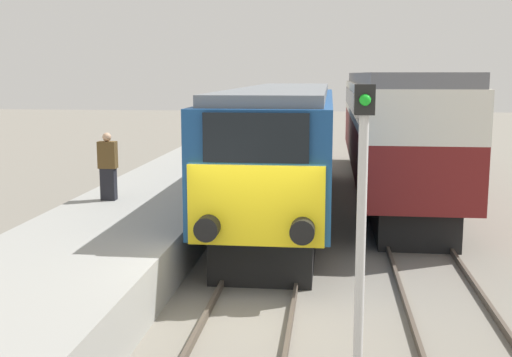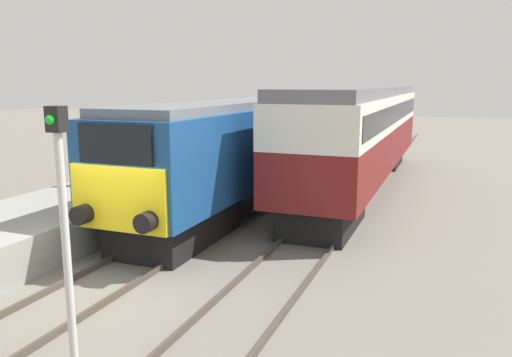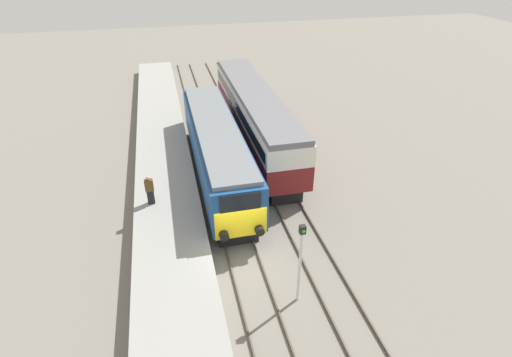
% 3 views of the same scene
% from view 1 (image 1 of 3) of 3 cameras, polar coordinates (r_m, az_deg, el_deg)
% --- Properties ---
extents(ground_plane, '(120.00, 120.00, 0.00)m').
position_cam_1_polar(ground_plane, '(11.37, -0.42, -11.73)').
color(ground_plane, slate).
extents(platform_left, '(3.50, 50.00, 0.99)m').
position_cam_1_polar(platform_left, '(19.43, -7.22, -1.40)').
color(platform_left, gray).
rests_on(platform_left, ground_plane).
extents(rails_near_track, '(1.51, 60.00, 0.14)m').
position_cam_1_polar(rails_near_track, '(16.09, 1.76, -5.13)').
color(rails_near_track, '#4C4238').
rests_on(rails_near_track, ground_plane).
extents(rails_far_track, '(1.50, 60.00, 0.14)m').
position_cam_1_polar(rails_far_track, '(16.18, 13.90, -5.32)').
color(rails_far_track, '#4C4238').
rests_on(rails_far_track, ground_plane).
extents(locomotive, '(2.70, 15.02, 3.70)m').
position_cam_1_polar(locomotive, '(18.65, 2.56, 3.16)').
color(locomotive, black).
rests_on(locomotive, ground_plane).
extents(passenger_carriage, '(2.75, 16.89, 4.11)m').
position_cam_1_polar(passenger_carriage, '(22.78, 11.91, 5.07)').
color(passenger_carriage, black).
rests_on(passenger_carriage, ground_plane).
extents(person_on_platform, '(0.44, 0.26, 1.67)m').
position_cam_1_polar(person_on_platform, '(16.17, -13.02, 1.02)').
color(person_on_platform, black).
rests_on(person_on_platform, platform_left).
extents(signal_post, '(0.24, 0.28, 3.96)m').
position_cam_1_polar(signal_post, '(7.92, 9.35, -3.45)').
color(signal_post, silver).
rests_on(signal_post, ground_plane).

